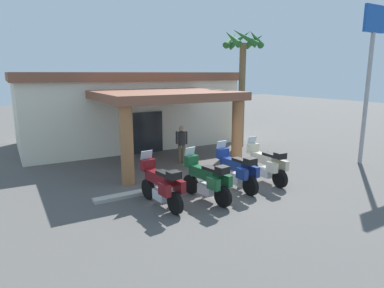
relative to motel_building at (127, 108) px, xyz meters
The scene contains 10 objects.
ground_plane 9.18m from the motel_building, 90.63° to the right, with size 80.00×80.00×0.00m, color #514F4C.
motel_building is the anchor object (origin of this frame).
motorcycle_maroon 10.10m from the motel_building, 105.30° to the right, with size 0.74×2.21×1.61m.
motorcycle_green 10.11m from the motel_building, 96.70° to the right, with size 0.80×2.21×1.61m.
motorcycle_blue 9.72m from the motel_building, 88.21° to the right, with size 0.71×2.21×1.61m.
motorcycle_cream 9.82m from the motel_building, 79.50° to the right, with size 0.71×2.21×1.61m.
pedestrian 5.66m from the motel_building, 85.56° to the right, with size 0.45×0.34×1.71m.
palm_tree_near_portico 6.97m from the motel_building, 39.20° to the right, with size 2.11×2.27×6.42m.
roadside_sign 12.50m from the motel_building, 53.04° to the right, with size 1.40×0.18×6.81m.
curb_strip 8.59m from the motel_building, 92.98° to the right, with size 7.88×0.36×0.12m, color #ADA89E.
Camera 1 is at (-6.87, -9.57, 4.02)m, focal length 31.61 mm.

